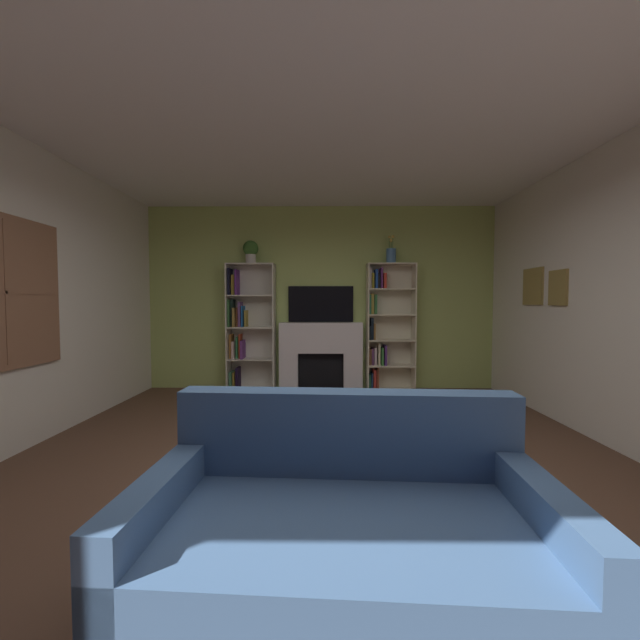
% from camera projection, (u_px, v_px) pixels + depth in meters
% --- Properties ---
extents(ground_plane, '(7.37, 7.37, 0.00)m').
position_uv_depth(ground_plane, '(319.00, 479.00, 2.85)').
color(ground_plane, brown).
extents(wall_back_accent, '(5.49, 0.06, 2.84)m').
position_uv_depth(wall_back_accent, '(321.00, 298.00, 5.89)').
color(wall_back_accent, '#AFC568').
rests_on(wall_back_accent, ground_plane).
extents(ceiling, '(5.49, 6.26, 0.06)m').
position_uv_depth(ceiling, '(319.00, 93.00, 2.72)').
color(ceiling, white).
rests_on(ceiling, wall_back_accent).
extents(fireplace, '(1.38, 0.51, 1.04)m').
position_uv_depth(fireplace, '(321.00, 355.00, 5.79)').
color(fireplace, white).
rests_on(fireplace, ground_plane).
extents(tv, '(1.00, 0.06, 0.56)m').
position_uv_depth(tv, '(321.00, 304.00, 5.83)').
color(tv, black).
rests_on(tv, fireplace).
extents(bookshelf_left, '(0.72, 0.31, 1.94)m').
position_uv_depth(bookshelf_left, '(246.00, 328.00, 5.77)').
color(bookshelf_left, beige).
rests_on(bookshelf_left, ground_plane).
extents(bookshelf_right, '(0.72, 0.30, 1.94)m').
position_uv_depth(bookshelf_right, '(384.00, 327.00, 5.76)').
color(bookshelf_right, beige).
rests_on(bookshelf_right, ground_plane).
extents(potted_plant, '(0.23, 0.23, 0.35)m').
position_uv_depth(potted_plant, '(251.00, 251.00, 5.68)').
color(potted_plant, beige).
rests_on(potted_plant, bookshelf_left).
extents(vase_with_flowers, '(0.15, 0.15, 0.42)m').
position_uv_depth(vase_with_flowers, '(391.00, 255.00, 5.67)').
color(vase_with_flowers, teal).
rests_on(vase_with_flowers, bookshelf_right).
extents(couch, '(1.80, 1.03, 0.87)m').
position_uv_depth(couch, '(346.00, 542.00, 1.65)').
color(couch, '#41638D').
rests_on(couch, ground_plane).
extents(coffee_table, '(0.78, 0.52, 0.42)m').
position_uv_depth(coffee_table, '(339.00, 454.00, 2.42)').
color(coffee_table, brown).
rests_on(coffee_table, ground_plane).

